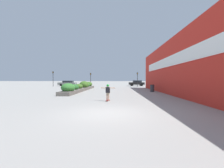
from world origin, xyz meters
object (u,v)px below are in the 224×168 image
Objects in this scene: trash_bin at (152,88)px; skateboard at (108,100)px; traffic_light_left at (91,77)px; traffic_light_far_left at (53,76)px; car_leftmost at (137,83)px; skateboarder at (108,90)px; traffic_light_right at (137,77)px; car_center_left at (68,83)px.

skateboard is at bearing -121.49° from trash_bin.
traffic_light_left is 9.27m from traffic_light_far_left.
traffic_light_far_left is (-20.82, -4.30, 1.70)m from car_leftmost.
traffic_light_far_left is (-14.99, 24.11, 2.42)m from skateboard.
car_leftmost is at bearing 91.06° from skateboard.
trash_bin is at bearing 71.17° from skateboarder.
car_leftmost is 4.34m from traffic_light_right.
skateboard is 28.49m from traffic_light_far_left.
skateboard is 0.49× the size of skateboarder.
car_center_left is at bearing 151.59° from traffic_light_left.
traffic_light_right reaches higher than trash_bin.
traffic_light_right is at bearing 90.13° from trash_bin.
traffic_light_right is at bearing 89.90° from skateboard.
trash_bin is at bearing -52.78° from traffic_light_left.
traffic_light_right is 20.51m from traffic_light_far_left.
skateboard is at bearing -155.51° from car_center_left.
skateboarder is at bearing -167.34° from skateboard.
traffic_light_far_left is at bearing -179.29° from traffic_light_right.
car_center_left is (-18.42, -0.79, -0.04)m from car_leftmost.
trash_bin is 25.54m from traffic_light_far_left.
traffic_light_far_left is at bearing 145.63° from car_center_left.
car_leftmost is 21.32m from traffic_light_far_left.
traffic_light_left is at bearing -118.41° from car_center_left.
skateboard is 0.78m from skateboarder.
trash_bin is 18.73m from traffic_light_left.
trash_bin is (5.55, 9.07, -0.35)m from skateboarder.
car_center_left is (-12.58, 27.62, -0.10)m from skateboarder.
car_center_left is 1.39× the size of traffic_light_right.
traffic_light_left is (6.86, -3.71, 1.50)m from car_center_left.
trash_bin is 19.35m from car_leftmost.
traffic_light_far_left is (-20.54, 15.05, 1.99)m from trash_bin.
traffic_light_left reaches higher than car_center_left.
traffic_light_right is (5.52, 24.37, 1.48)m from skateboarder.
traffic_light_right is at bearing 175.58° from car_leftmost.
car_center_left is (-18.14, 18.56, 0.25)m from trash_bin.
car_leftmost is 1.11× the size of traffic_light_far_left.
skateboard is 0.17× the size of traffic_light_far_left.
trash_bin is 0.29× the size of traffic_light_right.
traffic_light_right is (-0.31, -4.04, 1.54)m from car_leftmost.
skateboard is 29.01m from car_leftmost.
skateboarder is 10.64m from trash_bin.
car_leftmost is (5.83, 28.41, 0.72)m from skateboard.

